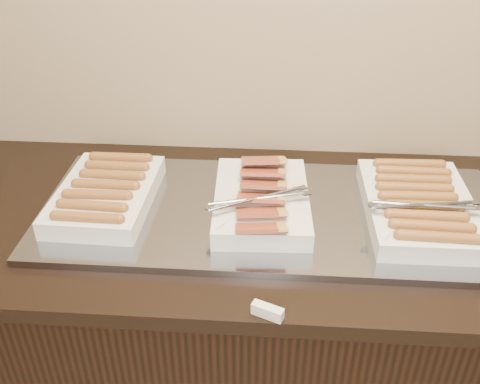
# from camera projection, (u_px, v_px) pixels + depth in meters

# --- Properties ---
(counter) EXTENTS (2.06, 0.76, 0.90)m
(counter) POSITION_uv_depth(u_px,v_px,m) (260.00, 334.00, 1.64)
(counter) COLOR black
(counter) RESTS_ON ground
(warming_tray) EXTENTS (1.20, 0.50, 0.02)m
(warming_tray) POSITION_uv_depth(u_px,v_px,m) (272.00, 213.00, 1.40)
(warming_tray) COLOR gray
(warming_tray) RESTS_ON counter
(dish_left) EXTENTS (0.25, 0.36, 0.07)m
(dish_left) POSITION_uv_depth(u_px,v_px,m) (106.00, 193.00, 1.40)
(dish_left) COLOR silver
(dish_left) RESTS_ON warming_tray
(dish_center) EXTENTS (0.27, 0.39, 0.09)m
(dish_center) POSITION_uv_depth(u_px,v_px,m) (261.00, 200.00, 1.37)
(dish_center) COLOR silver
(dish_center) RESTS_ON warming_tray
(dish_right) EXTENTS (0.27, 0.40, 0.08)m
(dish_right) POSITION_uv_depth(u_px,v_px,m) (419.00, 205.00, 1.35)
(dish_right) COLOR silver
(dish_right) RESTS_ON warming_tray
(label_holder) EXTENTS (0.07, 0.04, 0.03)m
(label_holder) POSITION_uv_depth(u_px,v_px,m) (268.00, 311.00, 1.09)
(label_holder) COLOR silver
(label_holder) RESTS_ON counter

